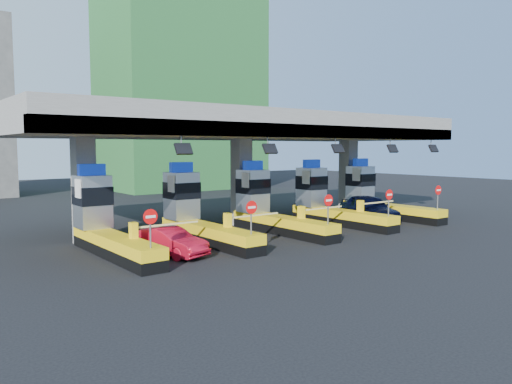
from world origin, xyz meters
TOP-DOWN VIEW (x-y plane):
  - ground at (0.00, 0.00)m, footprint 120.00×120.00m
  - toll_canopy at (0.00, 2.87)m, footprint 28.00×12.09m
  - toll_lane_far_left at (-10.00, 0.28)m, footprint 4.43×8.00m
  - toll_lane_left at (-5.00, 0.28)m, footprint 4.43×8.00m
  - toll_lane_center at (0.00, 0.28)m, footprint 4.43×8.00m
  - toll_lane_right at (5.00, 0.28)m, footprint 4.43×8.00m
  - toll_lane_far_right at (10.00, 0.28)m, footprint 4.43×8.00m
  - bg_building_scaffold at (12.00, 32.00)m, footprint 18.00×12.00m
  - van at (7.71, -0.95)m, footprint 3.81×5.70m
  - red_car at (-7.94, -2.24)m, footprint 2.41×4.19m

SIDE VIEW (x-z plane):
  - ground at x=0.00m, z-range 0.00..0.00m
  - red_car at x=-7.94m, z-range 0.00..1.31m
  - van at x=7.71m, z-range 0.00..1.80m
  - toll_lane_far_left at x=-10.00m, z-range -0.68..3.47m
  - toll_lane_left at x=-5.00m, z-range -0.68..3.47m
  - toll_lane_center at x=0.00m, z-range -0.68..3.47m
  - toll_lane_right at x=5.00m, z-range -0.68..3.47m
  - toll_lane_far_right at x=10.00m, z-range -0.68..3.47m
  - toll_canopy at x=0.00m, z-range 2.63..9.63m
  - bg_building_scaffold at x=12.00m, z-range 0.00..28.00m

